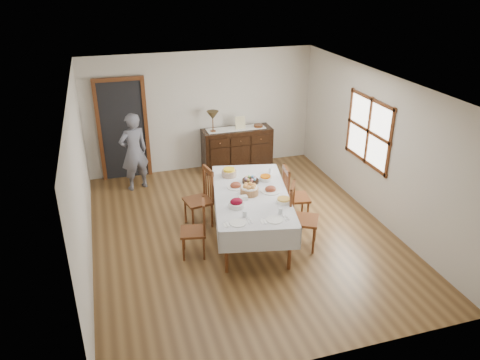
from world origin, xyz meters
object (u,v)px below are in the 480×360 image
object	(u,v)px
chair_left_near	(196,228)
chair_left_far	(201,197)
chair_right_near	(301,216)
table_lamp	(213,116)
dining_table	(251,198)
person	(134,149)
chair_right_far	(293,195)
sideboard	(237,149)

from	to	relation	value
chair_left_near	chair_left_far	distance (m)	0.96
chair_right_near	table_lamp	distance (m)	3.50
dining_table	chair_right_near	bearing A→B (deg)	-26.06
dining_table	person	bearing A→B (deg)	136.03
chair_right_far	sideboard	world-z (taller)	chair_right_far
chair_right_near	sideboard	world-z (taller)	chair_right_near
chair_left_near	chair_right_far	xyz separation A→B (m)	(1.86, 0.55, 0.06)
chair_right_far	person	distance (m)	3.38
chair_right_near	chair_right_far	size ratio (longest dim) A/B	1.04
person	chair_left_near	bearing A→B (deg)	84.50
dining_table	chair_right_near	xyz separation A→B (m)	(0.67, -0.52, -0.16)
dining_table	chair_left_far	size ratio (longest dim) A/B	2.40
chair_left_far	person	bearing A→B (deg)	-162.52
dining_table	sideboard	size ratio (longest dim) A/B	1.66
sideboard	person	size ratio (longest dim) A/B	0.90
chair_right_near	table_lamp	bearing A→B (deg)	39.62
chair_left_near	chair_right_near	distance (m)	1.68
dining_table	sideboard	distance (m)	2.95
chair_left_near	chair_right_near	size ratio (longest dim) A/B	0.86
table_lamp	person	bearing A→B (deg)	-167.31
chair_right_near	person	distance (m)	3.80
sideboard	chair_right_near	bearing A→B (deg)	-88.98
table_lamp	chair_left_far	bearing A→B (deg)	-109.18
chair_left_far	sideboard	world-z (taller)	chair_left_far
chair_right_near	sideboard	distance (m)	3.40
dining_table	chair_right_far	distance (m)	0.92
dining_table	table_lamp	size ratio (longest dim) A/B	5.56
dining_table	chair_left_near	distance (m)	1.06
dining_table	chair_right_near	world-z (taller)	chair_right_near
dining_table	chair_left_far	bearing A→B (deg)	150.58
chair_right_far	person	xyz separation A→B (m)	(-2.54, 2.20, 0.32)
chair_left_far	sideboard	distance (m)	2.61
chair_left_near	chair_left_far	bearing A→B (deg)	174.56
chair_left_far	sideboard	size ratio (longest dim) A/B	0.69
dining_table	chair_right_far	bearing A→B (deg)	28.33
dining_table	sideboard	xyz separation A→B (m)	(0.61, 2.88, -0.25)
chair_right_far	table_lamp	distance (m)	2.81
chair_left_near	person	distance (m)	2.86
dining_table	person	size ratio (longest dim) A/B	1.49
chair_right_near	chair_right_far	bearing A→B (deg)	14.98
chair_left_far	chair_right_far	bearing A→B (deg)	66.75
chair_left_near	chair_left_far	world-z (taller)	chair_left_far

